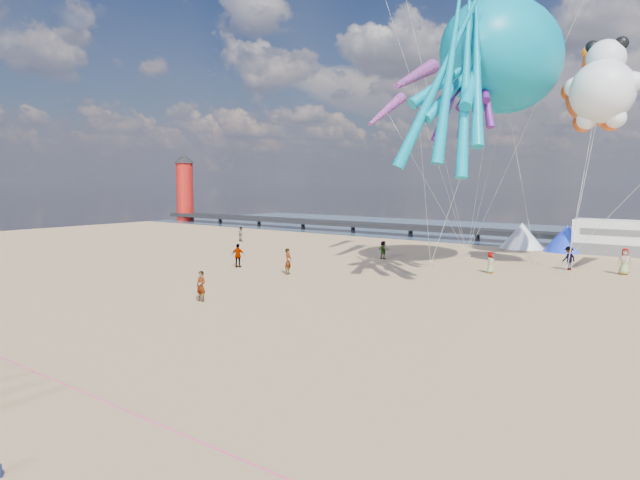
{
  "coord_description": "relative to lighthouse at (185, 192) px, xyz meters",
  "views": [
    {
      "loc": [
        15.67,
        -13.72,
        6.38
      ],
      "look_at": [
        0.35,
        6.0,
        3.75
      ],
      "focal_mm": 32.0,
      "sensor_mm": 36.0,
      "label": 1
    }
  ],
  "objects": [
    {
      "name": "ground",
      "position": [
        56.0,
        -44.0,
        -4.5
      ],
      "size": [
        120.0,
        120.0,
        0.0
      ],
      "primitive_type": "plane",
      "color": "tan",
      "rests_on": "ground"
    },
    {
      "name": "water",
      "position": [
        56.0,
        11.0,
        -4.48
      ],
      "size": [
        120.0,
        120.0,
        0.0
      ],
      "primitive_type": "plane",
      "color": "#39526C",
      "rests_on": "ground"
    },
    {
      "name": "pier",
      "position": [
        28.0,
        0.0,
        -3.5
      ],
      "size": [
        60.0,
        3.0,
        0.5
      ],
      "primitive_type": "cube",
      "color": "black",
      "rests_on": "ground"
    },
    {
      "name": "lighthouse",
      "position": [
        0.0,
        0.0,
        0.0
      ],
      "size": [
        2.6,
        2.6,
        9.0
      ],
      "primitive_type": "cylinder",
      "color": "#A5140F",
      "rests_on": "ground"
    },
    {
      "name": "motorhome_0",
      "position": [
        62.0,
        -4.0,
        -3.0
      ],
      "size": [
        6.6,
        2.5,
        3.0
      ],
      "primitive_type": "cube",
      "color": "silver",
      "rests_on": "ground"
    },
    {
      "name": "tent_white",
      "position": [
        54.0,
        -4.0,
        -3.3
      ],
      "size": [
        4.0,
        4.0,
        2.4
      ],
      "primitive_type": "cone",
      "color": "white",
      "rests_on": "ground"
    },
    {
      "name": "tent_blue",
      "position": [
        58.0,
        -4.0,
        -3.3
      ],
      "size": [
        4.0,
        4.0,
        2.4
      ],
      "primitive_type": "cone",
      "color": "#1933CC",
      "rests_on": "ground"
    },
    {
      "name": "rope_line",
      "position": [
        56.0,
        -49.0,
        -4.48
      ],
      "size": [
        34.0,
        0.03,
        0.03
      ],
      "primitive_type": "cylinder",
      "rotation": [
        0.0,
        1.57,
        0.0
      ],
      "color": "#F2338C",
      "rests_on": "ground"
    },
    {
      "name": "standing_person",
      "position": [
        48.57,
        -38.21,
        -3.68
      ],
      "size": [
        0.63,
        0.45,
        1.63
      ],
      "primitive_type": "imported",
      "rotation": [
        0.0,
        0.0,
        0.11
      ],
      "color": "tan",
      "rests_on": "ground"
    },
    {
      "name": "beachgoer_0",
      "position": [
        57.15,
        -19.89,
        -3.75
      ],
      "size": [
        0.44,
        0.6,
        1.49
      ],
      "primitive_type": "imported",
      "rotation": [
        0.0,
        0.0,
        1.74
      ],
      "color": "#7F6659",
      "rests_on": "ground"
    },
    {
      "name": "beachgoer_1",
      "position": [
        28.66,
        -15.86,
        -3.74
      ],
      "size": [
        0.84,
        0.64,
        1.52
      ],
      "primitive_type": "imported",
      "rotation": [
        0.0,
        0.0,
        2.91
      ],
      "color": "#7F6659",
      "rests_on": "ground"
    },
    {
      "name": "beachgoer_2",
      "position": [
        61.03,
        -15.16,
        -3.65
      ],
      "size": [
        0.98,
        1.04,
        1.7
      ],
      "primitive_type": "imported",
      "rotation": [
        0.0,
        0.0,
        4.16
      ],
      "color": "#7F6659",
      "rests_on": "ground"
    },
    {
      "name": "beachgoer_3",
      "position": [
        41.52,
        -28.69,
        -3.62
      ],
      "size": [
        1.3,
        1.08,
        1.75
      ],
      "primitive_type": "imported",
      "rotation": [
        0.0,
        0.0,
        3.6
      ],
      "color": "#7F6659",
      "rests_on": "ground"
    },
    {
      "name": "beachgoer_4",
      "position": [
        47.56,
        -18.3,
        -3.76
      ],
      "size": [
        0.93,
        0.58,
        1.48
      ],
      "primitive_type": "imported",
      "rotation": [
        0.0,
        0.0,
        2.87
      ],
      "color": "#7F6659",
      "rests_on": "ground"
    },
    {
      "name": "beachgoer_5",
      "position": [
        46.45,
        -28.77,
        -3.61
      ],
      "size": [
        1.03,
        1.73,
        1.78
      ],
      "primitive_type": "imported",
      "rotation": [
        0.0,
        0.0,
        1.9
      ],
      "color": "#7F6659",
      "rests_on": "ground"
    },
    {
      "name": "beachgoer_6",
      "position": [
        64.55,
        -14.95,
        -3.59
      ],
      "size": [
        0.75,
        0.59,
        1.81
      ],
      "primitive_type": "imported",
      "rotation": [
        0.0,
        0.0,
        0.26
      ],
      "color": "#7F6659",
      "rests_on": "ground"
    },
    {
      "name": "sandbag_a",
      "position": [
        52.43,
        -19.49,
        -4.39
      ],
      "size": [
        0.5,
        0.35,
        0.22
      ],
      "primitive_type": "cube",
      "color": "gray",
      "rests_on": "ground"
    },
    {
      "name": "sandbag_b",
      "position": [
        58.5,
        -14.31,
        -4.39
      ],
      "size": [
        0.5,
        0.35,
        0.22
      ],
      "primitive_type": "cube",
      "color": "gray",
      "rests_on": "ground"
    },
    {
      "name": "sandbag_c",
      "position": [
        61.62,
        -18.02,
        -4.39
      ],
      "size": [
        0.5,
        0.35,
        0.22
      ],
      "primitive_type": "cube",
      "color": "gray",
      "rests_on": "ground"
    },
    {
      "name": "sandbag_d",
      "position": [
        60.07,
        -12.89,
        -4.39
      ],
      "size": [
        0.5,
        0.35,
        0.22
      ],
      "primitive_type": "cube",
      "color": "gray",
      "rests_on": "ground"
    },
    {
      "name": "sandbag_e",
      "position": [
        52.52,
        -13.0,
        -4.39
      ],
      "size": [
        0.5,
        0.35,
        0.22
      ],
      "primitive_type": "cube",
      "color": "gray",
      "rests_on": "ground"
    },
    {
      "name": "kite_octopus_teal",
      "position": [
        57.69,
        -20.36,
        9.91
      ],
      "size": [
        6.63,
        12.74,
        13.95
      ],
      "primitive_type": null,
      "rotation": [
        0.0,
        0.0,
        -0.12
      ],
      "color": "#0086A4"
    },
    {
      "name": "kite_octopus_purple",
      "position": [
        57.02,
        -18.8,
        9.58
      ],
      "size": [
        5.71,
        9.55,
        10.2
      ],
      "primitive_type": null,
      "rotation": [
        0.0,
        0.0,
        0.22
      ],
      "color": "#5F1A81"
    },
    {
      "name": "kite_panda",
      "position": [
        63.2,
        -17.59,
        7.47
      ],
      "size": [
        5.26,
        5.01,
        6.78
      ],
      "primitive_type": null,
      "rotation": [
        0.0,
        0.0,
        -0.11
      ],
      "color": "silver"
    },
    {
      "name": "kite_teddy_orange",
      "position": [
        61.75,
        -12.07,
        7.96
      ],
      "size": [
        6.87,
        6.7,
        7.52
      ],
      "primitive_type": null,
      "rotation": [
        0.0,
        0.0,
        -0.4
      ],
      "color": "#E85615"
    },
    {
      "name": "windsock_left",
      "position": [
        52.15,
        -21.81,
        9.06
      ],
      "size": [
        1.79,
        6.78,
        6.7
      ],
      "primitive_type": null,
      "rotation": [
        0.0,
        0.0,
        0.1
      ],
      "color": "red"
    },
    {
      "name": "windsock_right",
      "position": [
        47.2,
        -17.5,
        7.48
      ],
      "size": [
        0.95,
        5.52,
        5.51
      ],
      "primitive_type": null,
      "rotation": [
        0.0,
        0.0,
        0.01
      ],
      "color": "red"
    }
  ]
}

